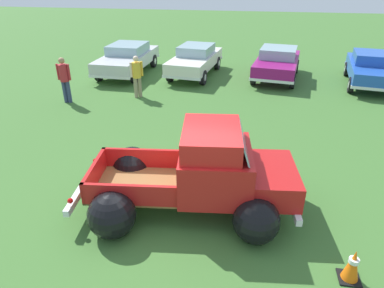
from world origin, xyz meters
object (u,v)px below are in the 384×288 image
(show_car_2, at_px, (277,62))
(show_car_3, at_px, (372,68))
(show_car_1, at_px, (195,59))
(spectator_0, at_px, (137,74))
(lane_cone_0, at_px, (353,265))
(spectator_1, at_px, (64,77))
(show_car_0, at_px, (128,58))
(vintage_pickup_truck, at_px, (203,178))

(show_car_2, bearing_deg, show_car_3, 93.59)
(show_car_2, bearing_deg, show_car_1, -80.02)
(spectator_0, relative_size, lane_cone_0, 2.68)
(show_car_3, xyz_separation_m, spectator_1, (-12.37, -4.42, 0.23))
(show_car_2, distance_m, spectator_0, 6.82)
(show_car_3, relative_size, spectator_1, 2.56)
(spectator_1, bearing_deg, show_car_0, 165.16)
(spectator_0, height_order, spectator_1, spectator_1)
(spectator_1, bearing_deg, lane_cone_0, 48.51)
(vintage_pickup_truck, relative_size, show_car_1, 1.06)
(show_car_0, relative_size, show_car_3, 1.03)
(show_car_0, distance_m, spectator_0, 3.73)
(show_car_3, relative_size, lane_cone_0, 7.17)
(spectator_1, distance_m, lane_cone_0, 11.53)
(show_car_1, relative_size, show_car_2, 1.03)
(spectator_1, relative_size, lane_cone_0, 2.80)
(show_car_1, bearing_deg, show_car_0, -77.73)
(show_car_0, distance_m, lane_cone_0, 14.13)
(vintage_pickup_truck, relative_size, show_car_0, 1.03)
(vintage_pickup_truck, distance_m, show_car_3, 11.87)
(show_car_3, height_order, spectator_0, spectator_0)
(show_car_1, height_order, show_car_2, same)
(vintage_pickup_truck, height_order, lane_cone_0, vintage_pickup_truck)
(vintage_pickup_truck, distance_m, show_car_1, 10.58)
(show_car_0, distance_m, show_car_2, 7.30)
(show_car_0, relative_size, spectator_0, 2.76)
(show_car_2, height_order, lane_cone_0, show_car_2)
(vintage_pickup_truck, distance_m, spectator_1, 8.43)
(show_car_2, distance_m, spectator_1, 9.55)
(show_car_0, xyz_separation_m, show_car_3, (11.41, 0.00, -0.00))
(spectator_0, distance_m, lane_cone_0, 10.49)
(spectator_0, xyz_separation_m, lane_cone_0, (6.40, -8.28, -0.65))
(spectator_1, height_order, lane_cone_0, spectator_1)
(vintage_pickup_truck, height_order, spectator_1, vintage_pickup_truck)
(vintage_pickup_truck, xyz_separation_m, lane_cone_0, (2.75, -1.52, -0.45))
(spectator_1, bearing_deg, show_car_3, 107.11)
(show_car_1, xyz_separation_m, spectator_1, (-4.33, -4.71, 0.23))
(show_car_0, bearing_deg, vintage_pickup_truck, 29.07)
(show_car_3, xyz_separation_m, spectator_0, (-9.82, -3.37, 0.18))
(vintage_pickup_truck, xyz_separation_m, show_car_0, (-5.24, 10.13, 0.03))
(lane_cone_0, bearing_deg, spectator_1, 141.07)
(vintage_pickup_truck, bearing_deg, spectator_0, 111.94)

